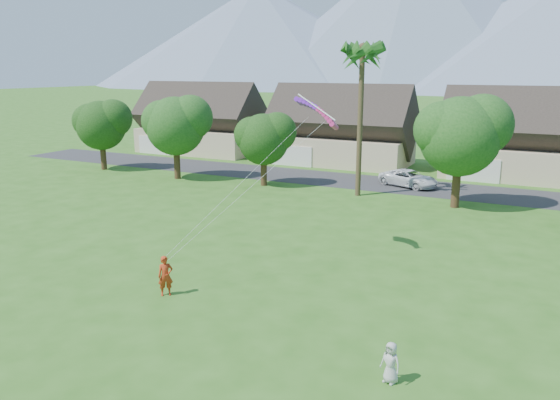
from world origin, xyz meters
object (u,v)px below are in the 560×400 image
Objects in this scene: parked_car at (409,178)px; kite_flyer at (165,276)px; parafoil_kite at (319,110)px; watcher at (391,363)px.

kite_flyer is at bearing -168.15° from parked_car.
parafoil_kite is (-0.11, -21.01, 7.50)m from parked_car.
parked_car is 22.30m from parafoil_kite.
kite_flyer is 0.70× the size of parafoil_kite.
parked_car is (-7.26, 31.93, 0.01)m from watcher.
parafoil_kite reaches higher than kite_flyer.
kite_flyer reaches higher than parked_car.
kite_flyer is at bearing -175.62° from watcher.
parafoil_kite reaches higher than parked_car.
parked_car is (4.19, 29.47, -0.21)m from kite_flyer.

